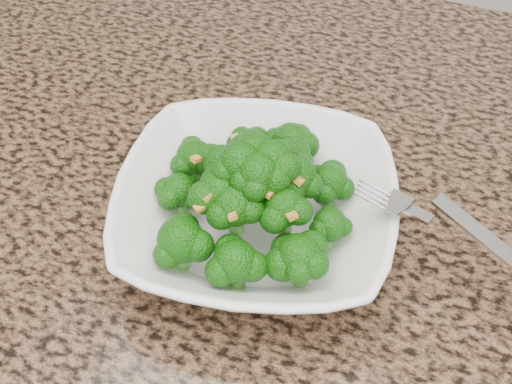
% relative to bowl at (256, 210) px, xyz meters
% --- Properties ---
extents(granite_counter, '(1.64, 1.04, 0.03)m').
position_rel_bowl_xyz_m(granite_counter, '(0.04, -0.08, -0.04)').
color(granite_counter, brown).
rests_on(granite_counter, cabinet).
extents(bowl, '(0.28, 0.28, 0.06)m').
position_rel_bowl_xyz_m(bowl, '(0.00, 0.00, 0.00)').
color(bowl, white).
rests_on(bowl, granite_counter).
extents(broccoli_pile, '(0.20, 0.20, 0.07)m').
position_rel_bowl_xyz_m(broccoli_pile, '(0.00, 0.00, 0.06)').
color(broccoli_pile, '#14590A').
rests_on(broccoli_pile, bowl).
extents(garlic_topping, '(0.12, 0.12, 0.01)m').
position_rel_bowl_xyz_m(garlic_topping, '(0.00, 0.00, 0.10)').
color(garlic_topping, gold).
rests_on(garlic_topping, broccoli_pile).
extents(fork, '(0.18, 0.10, 0.01)m').
position_rel_bowl_xyz_m(fork, '(0.13, 0.01, 0.03)').
color(fork, silver).
rests_on(fork, bowl).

